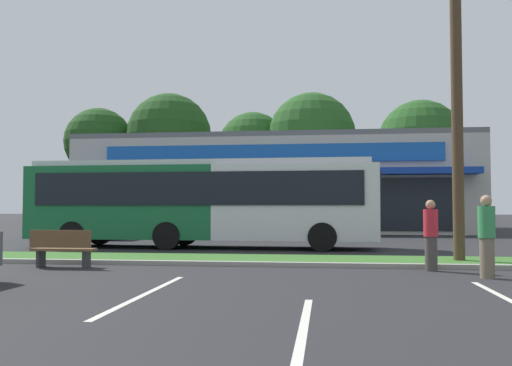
# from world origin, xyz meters

# --- Properties ---
(grass_median) EXTENTS (56.00, 2.20, 0.12)m
(grass_median) POSITION_xyz_m (0.00, 14.00, 0.06)
(grass_median) COLOR #386B28
(grass_median) RESTS_ON ground_plane
(curb_lip) EXTENTS (56.00, 0.24, 0.12)m
(curb_lip) POSITION_xyz_m (0.00, 12.78, 0.06)
(curb_lip) COLOR #99968C
(curb_lip) RESTS_ON ground_plane
(parking_stripe_0) EXTENTS (0.12, 4.80, 0.01)m
(parking_stripe_0) POSITION_xyz_m (-2.62, 7.99, 0.00)
(parking_stripe_0) COLOR silver
(parking_stripe_0) RESTS_ON ground_plane
(parking_stripe_1) EXTENTS (0.12, 4.80, 0.01)m
(parking_stripe_1) POSITION_xyz_m (0.24, 5.33, 0.00)
(parking_stripe_1) COLOR silver
(parking_stripe_1) RESTS_ON ground_plane
(storefront_building) EXTENTS (24.10, 11.96, 5.90)m
(storefront_building) POSITION_xyz_m (-2.65, 35.31, 2.95)
(storefront_building) COLOR #BCB7AD
(storefront_building) RESTS_ON ground_plane
(tree_far_left) EXTENTS (6.11, 6.11, 10.47)m
(tree_far_left) POSITION_xyz_m (-19.82, 46.52, 7.39)
(tree_far_left) COLOR #473323
(tree_far_left) RESTS_ON ground_plane
(tree_left) EXTENTS (7.48, 7.48, 11.61)m
(tree_left) POSITION_xyz_m (-13.30, 46.52, 7.86)
(tree_left) COLOR #473323
(tree_left) RESTS_ON ground_plane
(tree_mid_left) EXTENTS (5.98, 5.98, 9.71)m
(tree_mid_left) POSITION_xyz_m (-5.74, 46.06, 6.71)
(tree_mid_left) COLOR #473323
(tree_mid_left) RESTS_ON ground_plane
(tree_mid) EXTENTS (7.24, 7.24, 10.99)m
(tree_mid) POSITION_xyz_m (-0.64, 44.74, 7.36)
(tree_mid) COLOR #473323
(tree_mid) RESTS_ON ground_plane
(tree_mid_right) EXTENTS (6.42, 6.42, 9.72)m
(tree_mid_right) POSITION_xyz_m (7.70, 42.25, 6.49)
(tree_mid_right) COLOR #473323
(tree_mid_right) RESTS_ON ground_plane
(utility_pole) EXTENTS (3.03, 2.40, 11.41)m
(utility_pole) POSITION_xyz_m (3.90, 13.90, 6.06)
(utility_pole) COLOR #4C3826
(utility_pole) RESTS_ON ground_plane
(city_bus) EXTENTS (13.11, 2.90, 3.25)m
(city_bus) POSITION_xyz_m (-4.13, 19.09, 1.77)
(city_bus) COLOR #196638
(city_bus) RESTS_ON ground_plane
(bus_stop_bench) EXTENTS (1.60, 0.45, 0.95)m
(bus_stop_bench) POSITION_xyz_m (-6.08, 11.88, 0.50)
(bus_stop_bench) COLOR brown
(bus_stop_bench) RESTS_ON ground_plane
(car_1) EXTENTS (4.50, 1.86, 1.52)m
(car_1) POSITION_xyz_m (-11.06, 23.72, 0.77)
(car_1) COLOR navy
(car_1) RESTS_ON ground_plane
(pedestrian_near_bench) EXTENTS (0.36, 0.36, 1.78)m
(pedestrian_near_bench) POSITION_xyz_m (3.94, 11.01, 0.90)
(pedestrian_near_bench) COLOR #726651
(pedestrian_near_bench) RESTS_ON ground_plane
(pedestrian_mid) EXTENTS (0.34, 0.34, 1.70)m
(pedestrian_mid) POSITION_xyz_m (3.01, 12.29, 0.85)
(pedestrian_mid) COLOR #47423D
(pedestrian_mid) RESTS_ON ground_plane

